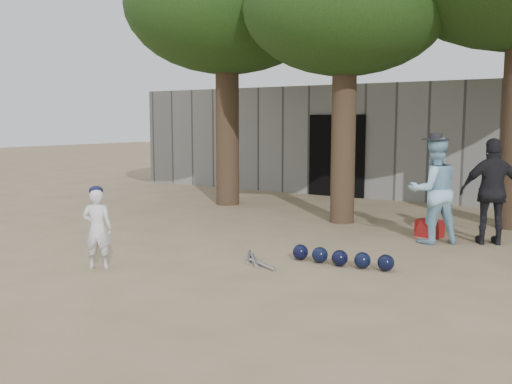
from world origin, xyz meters
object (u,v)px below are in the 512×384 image
Objects in this scene: boy_player at (97,229)px; red_bag at (430,228)px; spectator_blue at (433,191)px; spectator_dark at (493,192)px.

boy_player reaches higher than red_bag.
spectator_blue reaches higher than red_bag.
boy_player is 2.66× the size of red_bag.
spectator_blue is at bearing 2.44° from spectator_dark.
boy_player is at bearing 10.72° from spectator_blue.
spectator_blue is (3.41, 4.19, 0.32)m from boy_player.
spectator_blue reaches higher than boy_player.
boy_player is 5.41m from spectator_blue.
boy_player is at bearing 23.39° from spectator_dark.
spectator_dark reaches higher than boy_player.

